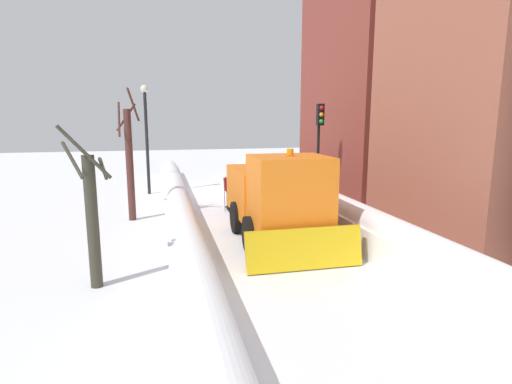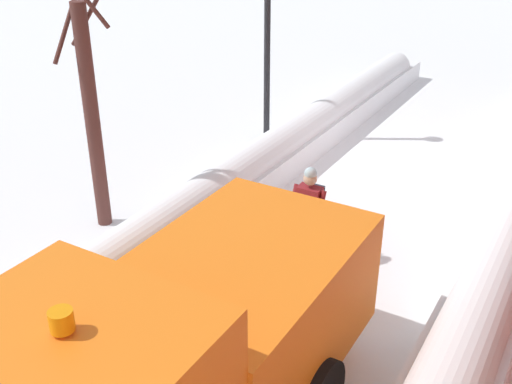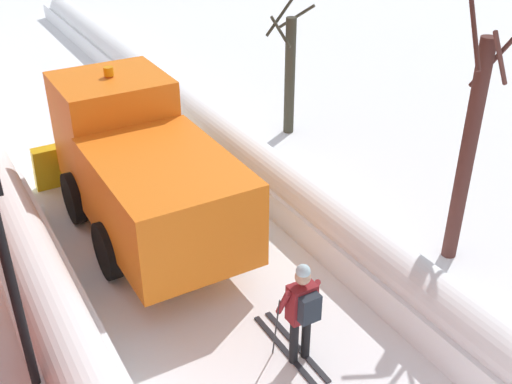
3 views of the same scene
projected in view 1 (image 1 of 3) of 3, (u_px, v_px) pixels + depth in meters
ground_plane at (276, 248)px, 12.65m from camera, size 80.00×80.00×0.00m
snowbank_left at (358, 224)px, 13.16m from camera, size 1.10×36.00×1.31m
snowbank_right at (186, 240)px, 11.95m from camera, size 1.10×36.00×1.06m
building_brick_near at (394, 32)px, 19.93m from camera, size 6.89×7.84×16.16m
plow_truck at (276, 196)px, 13.34m from camera, size 3.20×5.98×3.12m
skier at (230, 187)px, 17.75m from camera, size 0.62×1.80×1.81m
traffic_light_pole at (319, 136)px, 17.47m from camera, size 0.28×0.42×4.56m
street_lamp at (146, 127)px, 21.07m from camera, size 0.40×0.40×5.62m
bare_tree_near at (130, 162)px, 15.76m from camera, size 0.90×0.96×5.08m
bare_tree_mid at (92, 217)px, 9.49m from camera, size 1.14×1.17×3.85m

